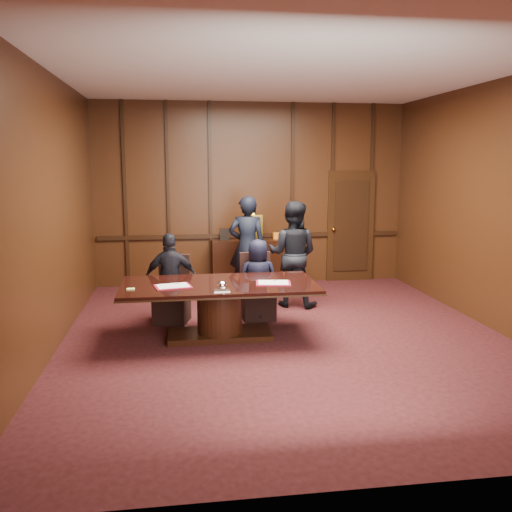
{
  "coord_description": "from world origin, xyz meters",
  "views": [
    {
      "loc": [
        -1.42,
        -6.96,
        2.35
      ],
      "look_at": [
        -0.34,
        0.52,
        1.05
      ],
      "focal_mm": 38.0,
      "sensor_mm": 36.0,
      "label": 1
    }
  ],
  "objects": [
    {
      "name": "sideboard",
      "position": [
        0.0,
        3.26,
        0.49
      ],
      "size": [
        1.6,
        0.45,
        1.54
      ],
      "color": "black",
      "rests_on": "ground"
    },
    {
      "name": "signatory_left",
      "position": [
        -1.55,
        0.93,
        0.67
      ],
      "size": [
        0.79,
        0.34,
        1.34
      ],
      "primitive_type": "imported",
      "rotation": [
        0.0,
        0.0,
        3.15
      ],
      "color": "black",
      "rests_on": "ground"
    },
    {
      "name": "witness_left",
      "position": [
        -0.23,
        2.4,
        0.9
      ],
      "size": [
        0.7,
        0.51,
        1.79
      ],
      "primitive_type": "imported",
      "rotation": [
        0.0,
        0.0,
        3.01
      ],
      "color": "black",
      "rests_on": "ground"
    },
    {
      "name": "conference_table",
      "position": [
        -0.9,
        0.13,
        0.51
      ],
      "size": [
        2.62,
        1.32,
        0.76
      ],
      "color": "black",
      "rests_on": "ground"
    },
    {
      "name": "room",
      "position": [
        0.07,
        0.14,
        1.72
      ],
      "size": [
        7.0,
        7.04,
        3.5
      ],
      "color": "black",
      "rests_on": "ground"
    },
    {
      "name": "chair_right",
      "position": [
        -0.25,
        1.01,
        0.29
      ],
      "size": [
        0.51,
        0.51,
        0.99
      ],
      "rotation": [
        0.0,
        0.0,
        0.07
      ],
      "color": "black",
      "rests_on": "ground"
    },
    {
      "name": "chair_left",
      "position": [
        -1.54,
        1.01,
        0.29
      ],
      "size": [
        0.58,
        0.58,
        0.99
      ],
      "rotation": [
        0.0,
        0.0,
        -0.25
      ],
      "color": "black",
      "rests_on": "ground"
    },
    {
      "name": "signatory_right",
      "position": [
        -0.25,
        0.93,
        0.62
      ],
      "size": [
        0.6,
        0.39,
        1.23
      ],
      "primitive_type": "imported",
      "rotation": [
        0.0,
        0.0,
        3.14
      ],
      "color": "black",
      "rests_on": "ground"
    },
    {
      "name": "notepad",
      "position": [
        -2.04,
        -0.08,
        0.77
      ],
      "size": [
        0.1,
        0.07,
        0.01
      ],
      "primitive_type": "cube",
      "rotation": [
        0.0,
        0.0,
        0.02
      ],
      "color": "#E7E972",
      "rests_on": "conference_table"
    },
    {
      "name": "folder_left",
      "position": [
        -1.51,
        -0.0,
        0.77
      ],
      "size": [
        0.52,
        0.42,
        0.02
      ],
      "rotation": [
        0.0,
        0.0,
        0.2
      ],
      "color": "maroon",
      "rests_on": "conference_table"
    },
    {
      "name": "inkstand",
      "position": [
        -0.9,
        -0.32,
        0.81
      ],
      "size": [
        0.2,
        0.14,
        0.12
      ],
      "color": "white",
      "rests_on": "conference_table"
    },
    {
      "name": "folder_right",
      "position": [
        -0.18,
        0.01,
        0.77
      ],
      "size": [
        0.5,
        0.39,
        0.02
      ],
      "rotation": [
        0.0,
        0.0,
        -0.14
      ],
      "color": "maroon",
      "rests_on": "conference_table"
    },
    {
      "name": "witness_right",
      "position": [
        0.43,
        1.66,
        0.87
      ],
      "size": [
        1.04,
        0.95,
        1.74
      ],
      "primitive_type": "imported",
      "rotation": [
        0.0,
        0.0,
        2.71
      ],
      "color": "black",
      "rests_on": "ground"
    }
  ]
}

